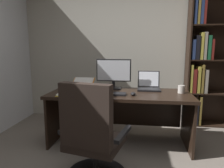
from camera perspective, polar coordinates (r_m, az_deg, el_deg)
wall_back at (r=3.81m, az=6.84°, el=10.73°), size 4.68×0.12×2.72m
desk at (r=2.88m, az=2.27°, el=-5.60°), size 1.87×0.76×0.71m
bookshelf at (r=3.75m, az=24.53°, el=5.71°), size 0.81×0.30×2.21m
office_chair at (r=2.02m, az=-5.54°, el=-15.63°), size 0.68×0.60×1.00m
monitor at (r=2.99m, az=0.44°, el=2.84°), size 0.50×0.16×0.43m
laptop at (r=3.00m, az=10.12°, el=-0.48°), size 0.31×0.33×0.25m
keyboard at (r=2.62m, az=-0.72°, el=-2.71°), size 0.42×0.15×0.02m
computer_mouse at (r=2.60m, az=5.86°, el=-2.72°), size 0.06×0.10×0.04m
reading_stand_with_book at (r=3.16m, az=-7.99°, el=0.35°), size 0.32×0.26×0.14m
open_binder at (r=2.68m, az=-10.34°, el=-2.62°), size 0.42×0.31×0.02m
notepad at (r=2.82m, az=-5.32°, el=-2.01°), size 0.17×0.22×0.01m
pen at (r=2.82m, az=-4.93°, el=-1.85°), size 0.14×0.01×0.01m
coffee_mug at (r=2.86m, az=18.61°, el=-1.39°), size 0.09×0.09×0.10m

